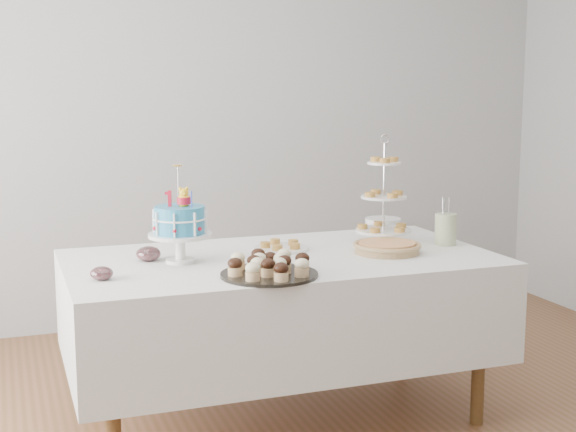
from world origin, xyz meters
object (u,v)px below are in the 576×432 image
object	(u,v)px
table	(281,305)
jam_bowl_b	(148,254)
birthday_cake	(180,237)
cupcake_tray	(269,265)
pie	(387,247)
plate_stack	(383,225)
utensil_pitcher	(446,228)
jam_bowl_a	(102,274)
tiered_stand	(384,198)
pastry_plate	(281,246)

from	to	relation	value
table	jam_bowl_b	bearing A→B (deg)	169.00
birthday_cake	cupcake_tray	world-z (taller)	birthday_cake
pie	plate_stack	bearing A→B (deg)	65.58
table	birthday_cake	xyz separation A→B (m)	(-0.46, 0.03, 0.34)
birthday_cake	plate_stack	bearing A→B (deg)	41.44
utensil_pitcher	pie	bearing A→B (deg)	171.39
jam_bowl_a	tiered_stand	bearing A→B (deg)	12.83
cupcake_tray	jam_bowl_b	size ratio (longest dim) A/B	3.67
tiered_stand	jam_bowl_b	distance (m)	1.18
cupcake_tray	pie	distance (m)	0.70
jam_bowl_b	table	bearing A→B (deg)	-11.00
pie	tiered_stand	xyz separation A→B (m)	(0.10, 0.24, 0.19)
birthday_cake	cupcake_tray	size ratio (longest dim) A/B	1.07
jam_bowl_b	plate_stack	bearing A→B (deg)	12.52
pie	tiered_stand	world-z (taller)	tiered_stand
birthday_cake	utensil_pitcher	world-z (taller)	birthday_cake
table	jam_bowl_a	bearing A→B (deg)	-167.90
table	birthday_cake	world-z (taller)	birthday_cake
plate_stack	utensil_pitcher	size ratio (longest dim) A/B	0.80
table	pie	distance (m)	0.56
tiered_stand	utensil_pitcher	size ratio (longest dim) A/B	2.29
jam_bowl_b	jam_bowl_a	bearing A→B (deg)	-129.47
table	cupcake_tray	xyz separation A→B (m)	(-0.17, -0.34, 0.27)
table	cupcake_tray	world-z (taller)	cupcake_tray
pastry_plate	utensil_pitcher	distance (m)	0.81
birthday_cake	pie	world-z (taller)	birthday_cake
pastry_plate	jam_bowl_b	size ratio (longest dim) A/B	2.38
cupcake_tray	pie	bearing A→B (deg)	20.75
cupcake_tray	jam_bowl_a	size ratio (longest dim) A/B	4.36
cupcake_tray	jam_bowl_b	xyz separation A→B (m)	(-0.41, 0.46, -0.01)
utensil_pitcher	birthday_cake	bearing A→B (deg)	157.20
birthday_cake	cupcake_tray	xyz separation A→B (m)	(0.28, -0.37, -0.07)
pie	jam_bowl_a	world-z (taller)	jam_bowl_a
cupcake_tray	tiered_stand	distance (m)	0.92
tiered_stand	jam_bowl_b	size ratio (longest dim) A/B	4.90
birthday_cake	jam_bowl_a	world-z (taller)	birthday_cake
pie	jam_bowl_b	xyz separation A→B (m)	(-1.07, 0.21, 0.00)
utensil_pitcher	plate_stack	bearing A→B (deg)	86.56
tiered_stand	utensil_pitcher	xyz separation A→B (m)	(0.26, -0.16, -0.14)
tiered_stand	table	bearing A→B (deg)	-166.14
jam_bowl_a	utensil_pitcher	xyz separation A→B (m)	(1.66, 0.16, 0.06)
pie	jam_bowl_a	size ratio (longest dim) A/B	3.45
birthday_cake	pie	xyz separation A→B (m)	(0.94, -0.12, -0.09)
birthday_cake	cupcake_tray	distance (m)	0.47
pie	utensil_pitcher	distance (m)	0.37
cupcake_tray	pastry_plate	distance (m)	0.53
jam_bowl_b	pastry_plate	bearing A→B (deg)	2.27
table	utensil_pitcher	size ratio (longest dim) A/B	8.24
birthday_cake	plate_stack	distance (m)	1.23
plate_stack	birthday_cake	bearing A→B (deg)	-162.31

